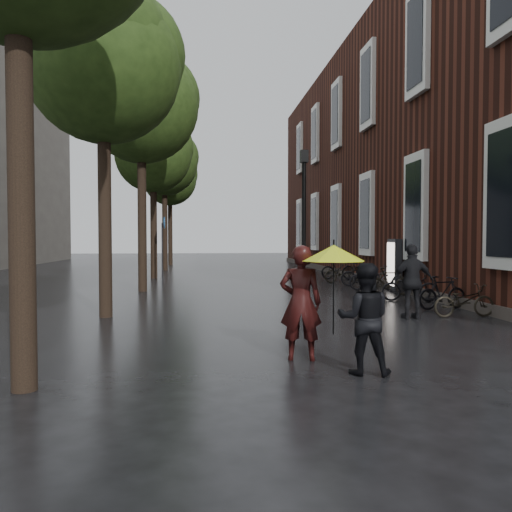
{
  "coord_description": "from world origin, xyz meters",
  "views": [
    {
      "loc": [
        -1.74,
        -5.6,
        1.95
      ],
      "look_at": [
        -0.37,
        6.94,
        1.5
      ],
      "focal_mm": 35.0,
      "sensor_mm": 36.0,
      "label": 1
    }
  ],
  "objects": [
    {
      "name": "lime_umbrella",
      "position": [
        0.25,
        1.76,
        1.72
      ],
      "size": [
        0.97,
        0.97,
        1.44
      ],
      "rotation": [
        0.0,
        0.0,
        -0.13
      ],
      "color": "black",
      "rests_on": "ground"
    },
    {
      "name": "cycle_sign",
      "position": [
        -3.5,
        17.72,
        1.94
      ],
      "size": [
        0.15,
        0.53,
        2.93
      ],
      "rotation": [
        0.0,
        0.0,
        0.01
      ],
      "color": "#262628",
      "rests_on": "ground"
    },
    {
      "name": "street_trees",
      "position": [
        -3.99,
        15.91,
        6.34
      ],
      "size": [
        4.33,
        34.03,
        8.91
      ],
      "color": "black",
      "rests_on": "ground"
    },
    {
      "name": "person_black",
      "position": [
        0.58,
        1.29,
        0.8
      ],
      "size": [
        0.9,
        0.78,
        1.6
      ],
      "primitive_type": "imported",
      "rotation": [
        0.0,
        0.0,
        2.89
      ],
      "color": "black",
      "rests_on": "ground"
    },
    {
      "name": "person_burgundy",
      "position": [
        -0.17,
        2.2,
        0.92
      ],
      "size": [
        0.74,
        0.56,
        1.84
      ],
      "primitive_type": "imported",
      "rotation": [
        0.0,
        0.0,
        2.95
      ],
      "color": "black",
      "rests_on": "ground"
    },
    {
      "name": "ad_lightbox",
      "position": [
        5.31,
        12.04,
        0.97
      ],
      "size": [
        0.29,
        1.27,
        1.92
      ],
      "rotation": [
        0.0,
        0.0,
        -0.15
      ],
      "color": "black",
      "rests_on": "ground"
    },
    {
      "name": "lamp_post",
      "position": [
        1.61,
        10.56,
        2.93
      ],
      "size": [
        0.25,
        0.25,
        4.83
      ],
      "rotation": [
        0.0,
        0.0,
        -0.13
      ],
      "color": "black",
      "rests_on": "ground"
    },
    {
      "name": "pedestrian_walking",
      "position": [
        3.32,
        5.93,
        0.9
      ],
      "size": [
        1.07,
        0.46,
        1.81
      ],
      "primitive_type": "imported",
      "rotation": [
        0.0,
        0.0,
        3.16
      ],
      "color": "black",
      "rests_on": "ground"
    },
    {
      "name": "ground",
      "position": [
        0.0,
        0.0,
        0.0
      ],
      "size": [
        120.0,
        120.0,
        0.0
      ],
      "primitive_type": "plane",
      "color": "black"
    },
    {
      "name": "brick_building",
      "position": [
        10.47,
        19.46,
        5.99
      ],
      "size": [
        10.2,
        33.2,
        12.0
      ],
      "color": "#38160F",
      "rests_on": "ground"
    },
    {
      "name": "parked_bicycles",
      "position": [
        4.65,
        11.75,
        0.46
      ],
      "size": [
        2.06,
        12.09,
        0.98
      ],
      "color": "black",
      "rests_on": "ground"
    }
  ]
}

